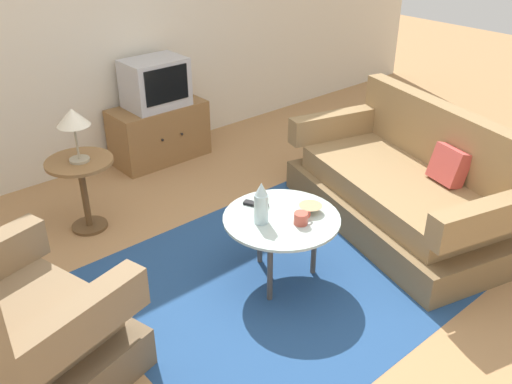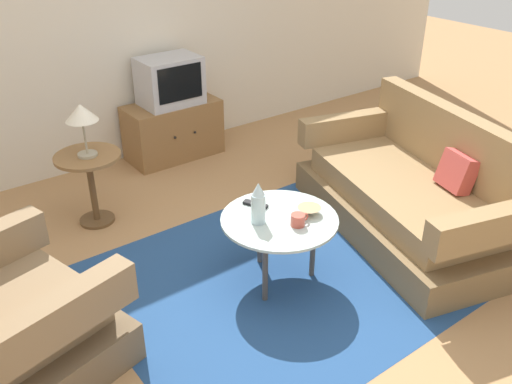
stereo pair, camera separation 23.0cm
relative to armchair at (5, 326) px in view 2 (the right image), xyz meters
name	(u,v)px [view 2 (the right image)]	position (x,y,z in m)	size (l,w,h in m)	color
ground_plane	(274,287)	(1.56, -0.27, -0.31)	(16.00, 16.00, 0.00)	#AD7F51
back_wall	(95,14)	(1.56, 2.23, 1.04)	(9.00, 0.12, 2.70)	beige
area_rug	(278,278)	(1.64, -0.22, -0.31)	(2.27, 1.97, 0.00)	navy
armchair	(5,326)	(0.00, 0.00, 0.00)	(1.09, 1.13, 0.95)	brown
couch	(412,195)	(2.83, -0.32, -0.02)	(1.36, 2.01, 0.90)	brown
coffee_table	(279,224)	(1.64, -0.22, 0.11)	(0.75, 0.75, 0.47)	#B2C6C1
side_table	(90,174)	(0.96, 1.21, 0.10)	(0.49, 0.49, 0.57)	olive
tv_stand	(173,130)	(2.06, 1.91, -0.05)	(0.88, 0.45, 0.53)	olive
television	(170,81)	(2.06, 1.90, 0.44)	(0.54, 0.39, 0.44)	#B7B7BC
table_lamp	(81,115)	(0.96, 1.19, 0.57)	(0.23, 0.23, 0.40)	#9E937A
vase	(258,204)	(1.50, -0.18, 0.29)	(0.09, 0.09, 0.28)	silver
mug	(298,220)	(1.68, -0.35, 0.20)	(0.13, 0.09, 0.08)	#B74C3D
bowl	(309,211)	(1.82, -0.29, 0.18)	(0.15, 0.15, 0.05)	tan
tv_remote_dark	(255,204)	(1.61, 0.00, 0.17)	(0.11, 0.17, 0.02)	black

